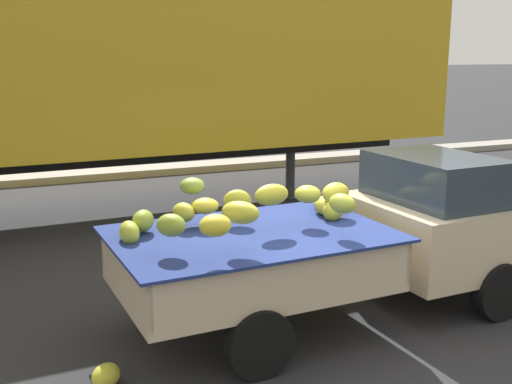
% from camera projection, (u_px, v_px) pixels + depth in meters
% --- Properties ---
extents(ground, '(220.00, 220.00, 0.00)m').
position_uv_depth(ground, '(322.00, 321.00, 6.76)').
color(ground, '#28282B').
extents(curb_strip, '(80.00, 0.80, 0.16)m').
position_uv_depth(curb_strip, '(139.00, 171.00, 14.84)').
color(curb_strip, gray).
rests_on(curb_strip, ground).
extents(pickup_truck, '(4.95, 2.04, 1.70)m').
position_uv_depth(pickup_truck, '(403.00, 229.00, 7.09)').
color(pickup_truck, '#CCB793').
rests_on(pickup_truck, ground).
extents(semi_trailer, '(12.09, 3.03, 3.95)m').
position_uv_depth(semi_trailer, '(115.00, 71.00, 10.48)').
color(semi_trailer, gold).
rests_on(semi_trailer, ground).
extents(fallen_banana_bunch_near_tailgate, '(0.36, 0.36, 0.21)m').
position_uv_depth(fallen_banana_bunch_near_tailgate, '(106.00, 376.00, 5.42)').
color(fallen_banana_bunch_near_tailgate, gold).
rests_on(fallen_banana_bunch_near_tailgate, ground).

